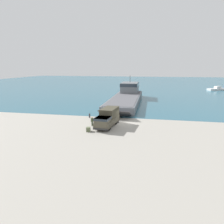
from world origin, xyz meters
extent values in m
plane|color=#9E998E|center=(0.00, 0.00, 0.00)|extent=(240.00, 240.00, 0.00)
cube|color=#285B70|center=(0.00, 94.25, 0.00)|extent=(240.00, 180.00, 0.01)
cube|color=slate|center=(-2.70, 22.52, 0.91)|extent=(8.41, 33.47, 1.83)
cube|color=#56565B|center=(-2.70, 22.52, 1.87)|extent=(7.77, 32.13, 0.08)
cube|color=slate|center=(-2.92, 34.02, 3.50)|extent=(5.61, 9.44, 3.35)
cube|color=#28333D|center=(-2.92, 34.02, 4.53)|extent=(5.77, 9.53, 1.01)
cylinder|color=#3F3F42|center=(-2.92, 34.02, 6.38)|extent=(0.16, 0.16, 2.40)
cube|color=#56565B|center=(-2.33, 4.00, 0.99)|extent=(6.67, 3.92, 1.81)
cube|color=#4C4738|center=(-2.46, -2.79, 0.92)|extent=(3.20, 7.82, 1.06)
cube|color=#4C4738|center=(-2.69, -5.29, 1.83)|extent=(2.59, 2.80, 0.77)
cube|color=#28333D|center=(-2.69, -5.29, 2.03)|extent=(2.67, 2.83, 0.38)
cube|color=#413C2E|center=(-2.34, -1.49, 2.29)|extent=(2.84, 5.03, 1.69)
cube|color=#2D2D2D|center=(-2.80, -6.50, 0.54)|extent=(2.58, 0.47, 0.32)
cylinder|color=black|center=(-1.64, -5.23, 0.60)|extent=(0.51, 1.23, 1.20)
cylinder|color=black|center=(-3.70, -5.05, 0.60)|extent=(0.51, 1.23, 1.20)
cylinder|color=black|center=(-1.27, -1.07, 0.60)|extent=(0.51, 1.23, 1.20)
cylinder|color=black|center=(-3.32, -0.89, 0.60)|extent=(0.51, 1.23, 1.20)
cylinder|color=black|center=(-1.17, 0.02, 0.60)|extent=(0.51, 1.23, 1.20)
cylinder|color=black|center=(-3.22, 0.21, 0.60)|extent=(0.51, 1.23, 1.20)
cylinder|color=#3D4C33|center=(-5.28, -3.11, 0.40)|extent=(0.14, 0.14, 0.80)
cylinder|color=#3D4C33|center=(-5.20, -2.95, 0.40)|extent=(0.14, 0.14, 0.80)
cube|color=#3D4C33|center=(-5.24, -3.03, 1.11)|extent=(0.42, 0.50, 0.63)
sphere|color=tan|center=(-5.24, -3.03, 1.53)|extent=(0.22, 0.22, 0.22)
cube|color=white|center=(32.17, 64.72, 0.43)|extent=(8.61, 6.44, 0.86)
cube|color=silver|center=(32.72, 65.03, 1.33)|extent=(3.11, 2.87, 0.95)
cylinder|color=#333338|center=(-7.60, 2.92, 0.34)|extent=(0.31, 0.31, 0.68)
sphere|color=#333338|center=(-7.60, 2.92, 0.77)|extent=(0.36, 0.36, 0.36)
cube|color=#566042|center=(-4.88, -6.48, 0.35)|extent=(0.88, 0.98, 0.69)
camera|label=1|loc=(5.99, -39.91, 10.73)|focal=35.00mm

